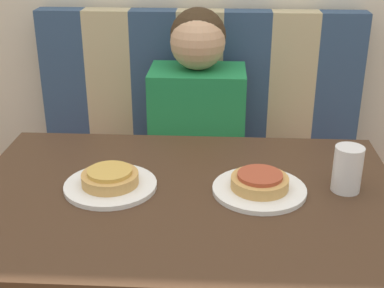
# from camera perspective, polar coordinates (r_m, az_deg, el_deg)

# --- Properties ---
(booth_seat) EXTENTS (1.25, 0.52, 0.44)m
(booth_seat) POSITION_cam_1_polar(r_m,az_deg,el_deg) (2.15, 0.53, -8.07)
(booth_seat) COLOR maroon
(booth_seat) RESTS_ON ground_plane
(booth_backrest) EXTENTS (1.25, 0.09, 0.56)m
(booth_backrest) POSITION_cam_1_polar(r_m,az_deg,el_deg) (2.13, 0.86, 6.59)
(booth_backrest) COLOR navy
(booth_backrest) RESTS_ON booth_seat
(dining_table) EXTENTS (1.05, 0.71, 0.72)m
(dining_table) POSITION_cam_1_polar(r_m,az_deg,el_deg) (1.34, -0.84, -8.70)
(dining_table) COLOR #422B1C
(dining_table) RESTS_ON ground_plane
(person) EXTENTS (0.34, 0.24, 0.61)m
(person) POSITION_cam_1_polar(r_m,az_deg,el_deg) (1.93, 0.59, 5.13)
(person) COLOR #1E8447
(person) RESTS_ON booth_seat
(plate_left) EXTENTS (0.23, 0.23, 0.01)m
(plate_left) POSITION_cam_1_polar(r_m,az_deg,el_deg) (1.33, -8.68, -4.41)
(plate_left) COLOR white
(plate_left) RESTS_ON dining_table
(plate_right) EXTENTS (0.23, 0.23, 0.01)m
(plate_right) POSITION_cam_1_polar(r_m,az_deg,el_deg) (1.31, 7.18, -4.86)
(plate_right) COLOR white
(plate_right) RESTS_ON dining_table
(pizza_left) EXTENTS (0.14, 0.14, 0.04)m
(pizza_left) POSITION_cam_1_polar(r_m,az_deg,el_deg) (1.32, -8.74, -3.53)
(pizza_left) COLOR tan
(pizza_left) RESTS_ON plate_left
(pizza_right) EXTENTS (0.14, 0.14, 0.04)m
(pizza_right) POSITION_cam_1_polar(r_m,az_deg,el_deg) (1.30, 7.24, -3.96)
(pizza_right) COLOR tan
(pizza_right) RESTS_ON plate_right
(drinking_cup) EXTENTS (0.07, 0.07, 0.11)m
(drinking_cup) POSITION_cam_1_polar(r_m,az_deg,el_deg) (1.34, 16.25, -2.58)
(drinking_cup) COLOR silver
(drinking_cup) RESTS_ON dining_table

